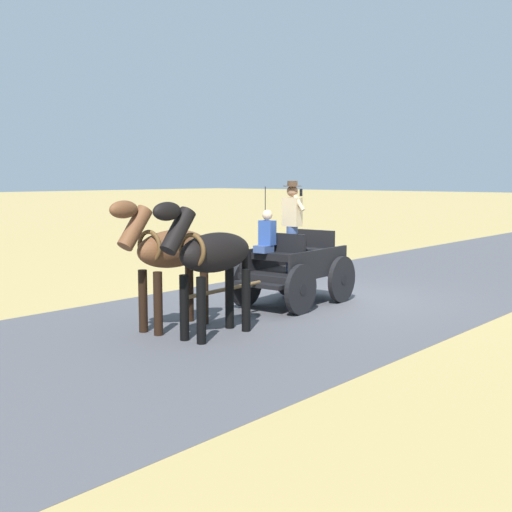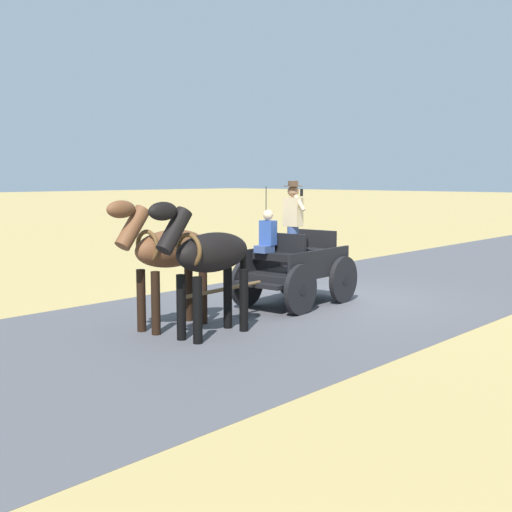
{
  "view_description": "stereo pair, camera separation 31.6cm",
  "coord_description": "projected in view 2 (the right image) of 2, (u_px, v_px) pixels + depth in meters",
  "views": [
    {
      "loc": [
        -7.8,
        11.47,
        2.57
      ],
      "look_at": [
        0.27,
        2.12,
        1.1
      ],
      "focal_mm": 46.56,
      "sensor_mm": 36.0,
      "label": 1
    },
    {
      "loc": [
        -8.04,
        11.26,
        2.57
      ],
      "look_at": [
        0.27,
        2.12,
        1.1
      ],
      "focal_mm": 46.56,
      "sensor_mm": 36.0,
      "label": 2
    }
  ],
  "objects": [
    {
      "name": "horse_off_side",
      "position": [
        167.0,
        252.0,
        11.17
      ],
      "size": [
        0.61,
        2.13,
        2.21
      ],
      "color": "brown",
      "rests_on": "ground"
    },
    {
      "name": "ground_plane",
      "position": [
        333.0,
        300.0,
        13.95
      ],
      "size": [
        200.0,
        200.0,
        0.0
      ],
      "primitive_type": "plane",
      "color": "tan"
    },
    {
      "name": "horse_near_side",
      "position": [
        208.0,
        256.0,
        10.59
      ],
      "size": [
        0.62,
        2.13,
        2.21
      ],
      "color": "black",
      "rests_on": "ground"
    },
    {
      "name": "horse_drawn_carriage",
      "position": [
        294.0,
        265.0,
        13.29
      ],
      "size": [
        1.56,
        4.52,
        2.5
      ],
      "color": "black",
      "rests_on": "ground"
    },
    {
      "name": "road_surface",
      "position": [
        333.0,
        300.0,
        13.95
      ],
      "size": [
        6.72,
        160.0,
        0.01
      ],
      "primitive_type": "cube",
      "color": "#4C4C51",
      "rests_on": "ground"
    }
  ]
}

